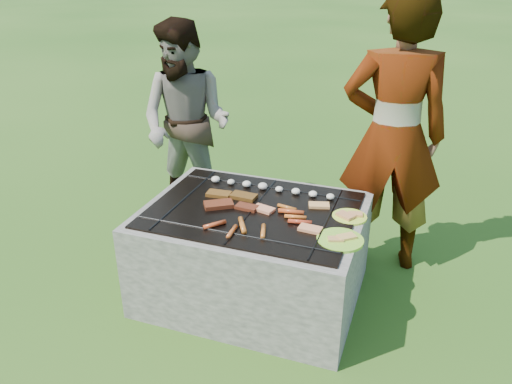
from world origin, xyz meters
TOP-DOWN VIEW (x-y plane):
  - lawn at (0.00, 0.00)m, footprint 60.00×60.00m
  - fire_pit at (0.00, 0.00)m, footprint 1.30×1.00m
  - mushrooms at (-0.00, 0.28)m, footprint 0.83×0.06m
  - pork_slabs at (-0.17, 0.04)m, footprint 0.38×0.30m
  - sausages at (0.12, -0.15)m, footprint 0.56×0.47m
  - bread_on_grate at (0.27, 0.01)m, footprint 0.46×0.39m
  - plate_far at (0.56, 0.10)m, footprint 0.26×0.26m
  - plate_near at (0.56, -0.18)m, footprint 0.30×0.30m
  - cook at (0.71, 0.68)m, footprint 0.74×0.56m
  - bystander at (-0.87, 0.86)m, footprint 0.80×0.64m

SIDE VIEW (x-z plane):
  - lawn at x=0.00m, z-range 0.00..0.00m
  - fire_pit at x=0.00m, z-range -0.03..0.59m
  - plate_near at x=0.56m, z-range 0.59..0.62m
  - plate_far at x=0.56m, z-range 0.59..0.63m
  - bread_on_grate at x=0.27m, z-range 0.61..0.63m
  - pork_slabs at x=-0.17m, z-range 0.61..0.64m
  - sausages at x=0.12m, z-range 0.61..0.64m
  - mushrooms at x=0.00m, z-range 0.61..0.65m
  - bystander at x=-0.87m, z-range 0.00..1.58m
  - cook at x=0.71m, z-range 0.00..1.86m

